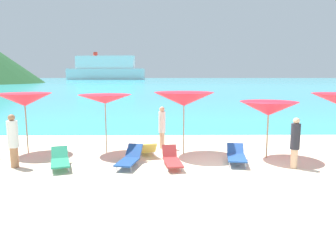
# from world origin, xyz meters

# --- Properties ---
(ground_plane) EXTENTS (50.00, 100.00, 0.30)m
(ground_plane) POSITION_xyz_m (0.00, 10.00, -0.15)
(ground_plane) COLOR beige
(ocean_water) EXTENTS (650.00, 440.00, 0.02)m
(ocean_water) POSITION_xyz_m (0.00, 226.25, 0.01)
(ocean_water) COLOR #38B7CC
(ocean_water) RESTS_ON ground_plane
(umbrella_2) EXTENTS (2.21, 2.21, 2.36)m
(umbrella_2) POSITION_xyz_m (-7.69, 2.55, 2.11)
(umbrella_2) COLOR #9E7F59
(umbrella_2) RESTS_ON ground_plane
(umbrella_3) EXTENTS (2.12, 2.12, 2.31)m
(umbrella_3) POSITION_xyz_m (-4.56, 2.52, 2.13)
(umbrella_3) COLOR #9E7F59
(umbrella_3) RESTS_ON ground_plane
(umbrella_4) EXTENTS (2.33, 2.33, 2.41)m
(umbrella_4) POSITION_xyz_m (-1.51, 2.25, 2.15)
(umbrella_4) COLOR #9E7F59
(umbrella_4) RESTS_ON ground_plane
(umbrella_5) EXTENTS (2.31, 2.31, 2.10)m
(umbrella_5) POSITION_xyz_m (1.55, 1.65, 1.85)
(umbrella_5) COLOR #9E7F59
(umbrella_5) RESTS_ON ground_plane
(lounge_chair_3) EXTENTS (0.86, 1.66, 0.62)m
(lounge_chair_3) POSITION_xyz_m (-3.44, 0.62, 0.27)
(lounge_chair_3) COLOR #1E478C
(lounge_chair_3) RESTS_ON ground_plane
(lounge_chair_4) EXTENTS (1.03, 1.65, 0.59)m
(lounge_chair_4) POSITION_xyz_m (-5.73, 0.43, 0.27)
(lounge_chair_4) COLOR #268C66
(lounge_chair_4) RESTS_ON ground_plane
(lounge_chair_5) EXTENTS (0.72, 1.55, 0.62)m
(lounge_chair_5) POSITION_xyz_m (-2.00, 0.53, 0.25)
(lounge_chair_5) COLOR #A53333
(lounge_chair_5) RESTS_ON ground_plane
(lounge_chair_6) EXTENTS (0.81, 1.56, 0.59)m
(lounge_chair_6) POSITION_xyz_m (0.25, 0.88, 0.30)
(lounge_chair_6) COLOR #1E478C
(lounge_chair_6) RESTS_ON ground_plane
(lounge_chair_10) EXTENTS (0.94, 1.55, 0.57)m
(lounge_chair_10) POSITION_xyz_m (-2.97, 2.16, 0.25)
(lounge_chair_10) COLOR #D8BF4C
(lounge_chair_10) RESTS_ON ground_plane
(beachgoer_0) EXTENTS (0.35, 0.35, 1.79)m
(beachgoer_0) POSITION_xyz_m (-7.26, 0.50, 0.95)
(beachgoer_0) COLOR #A3704C
(beachgoer_0) RESTS_ON ground_plane
(beachgoer_2) EXTENTS (0.30, 0.30, 1.69)m
(beachgoer_2) POSITION_xyz_m (2.03, 0.29, 0.90)
(beachgoer_2) COLOR #DBAA84
(beachgoer_2) RESTS_ON ground_plane
(beachgoer_4) EXTENTS (0.29, 0.29, 1.77)m
(beachgoer_4) POSITION_xyz_m (-2.35, 3.27, 0.96)
(beachgoer_4) COLOR #DBAA84
(beachgoer_4) RESTS_ON ground_plane
(cruise_ship) EXTENTS (62.58, 14.99, 21.72)m
(cruise_ship) POSITION_xyz_m (-49.27, 247.01, 8.30)
(cruise_ship) COLOR silver
(cruise_ship) RESTS_ON ocean_water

